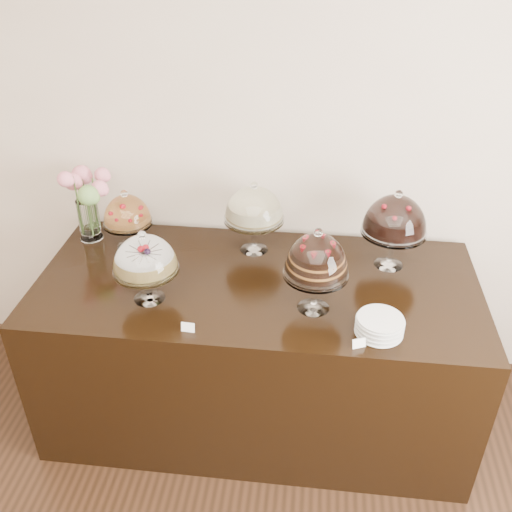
# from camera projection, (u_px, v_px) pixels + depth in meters

# --- Properties ---
(wall_back) EXTENTS (5.00, 0.04, 3.00)m
(wall_back) POSITION_uv_depth(u_px,v_px,m) (287.00, 128.00, 2.97)
(wall_back) COLOR beige
(wall_back) RESTS_ON ground
(display_counter) EXTENTS (2.20, 1.00, 0.90)m
(display_counter) POSITION_uv_depth(u_px,v_px,m) (257.00, 349.00, 3.08)
(display_counter) COLOR black
(display_counter) RESTS_ON ground
(cake_stand_sugar_sponge) EXTENTS (0.31, 0.31, 0.37)m
(cake_stand_sugar_sponge) POSITION_uv_depth(u_px,v_px,m) (145.00, 257.00, 2.60)
(cake_stand_sugar_sponge) COLOR white
(cake_stand_sugar_sponge) RESTS_ON display_counter
(cake_stand_choco_layer) EXTENTS (0.30, 0.30, 0.43)m
(cake_stand_choco_layer) POSITION_uv_depth(u_px,v_px,m) (317.00, 259.00, 2.51)
(cake_stand_choco_layer) COLOR white
(cake_stand_choco_layer) RESTS_ON display_counter
(cake_stand_cheesecake) EXTENTS (0.32, 0.32, 0.40)m
(cake_stand_cheesecake) POSITION_uv_depth(u_px,v_px,m) (254.00, 207.00, 2.95)
(cake_stand_cheesecake) COLOR white
(cake_stand_cheesecake) RESTS_ON display_counter
(cake_stand_dark_choco) EXTENTS (0.33, 0.33, 0.43)m
(cake_stand_dark_choco) POSITION_uv_depth(u_px,v_px,m) (395.00, 218.00, 2.82)
(cake_stand_dark_choco) COLOR white
(cake_stand_dark_choco) RESTS_ON display_counter
(cake_stand_fruit_tart) EXTENTS (0.26, 0.26, 0.34)m
(cake_stand_fruit_tart) POSITION_uv_depth(u_px,v_px,m) (127.00, 213.00, 3.02)
(cake_stand_fruit_tart) COLOR white
(cake_stand_fruit_tart) RESTS_ON display_counter
(flower_vase) EXTENTS (0.25, 0.31, 0.43)m
(flower_vase) POSITION_uv_depth(u_px,v_px,m) (86.00, 196.00, 3.06)
(flower_vase) COLOR white
(flower_vase) RESTS_ON display_counter
(plate_stack) EXTENTS (0.21, 0.21, 0.08)m
(plate_stack) POSITION_uv_depth(u_px,v_px,m) (380.00, 326.00, 2.48)
(plate_stack) COLOR silver
(plate_stack) RESTS_ON display_counter
(price_card_left) EXTENTS (0.06, 0.02, 0.04)m
(price_card_left) POSITION_uv_depth(u_px,v_px,m) (188.00, 327.00, 2.50)
(price_card_left) COLOR white
(price_card_left) RESTS_ON display_counter
(price_card_right) EXTENTS (0.06, 0.04, 0.04)m
(price_card_right) POSITION_uv_depth(u_px,v_px,m) (359.00, 343.00, 2.42)
(price_card_right) COLOR white
(price_card_right) RESTS_ON display_counter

